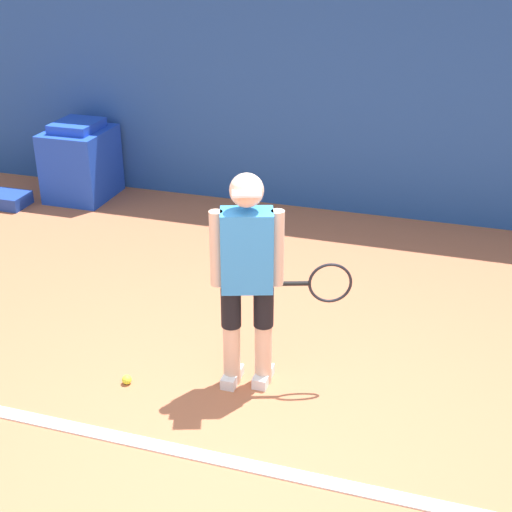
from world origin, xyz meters
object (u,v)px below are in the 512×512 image
Objects in this scene: tennis_ball at (127,380)px; covered_chair at (81,162)px; tennis_player at (249,274)px; equipment_bag at (0,199)px.

covered_chair reaches higher than tennis_ball.
tennis_player reaches higher than equipment_bag.
tennis_ball is at bearing -179.43° from tennis_player.
tennis_player is 2.43× the size of equipment_bag.
covered_chair is 1.40× the size of equipment_bag.
covered_chair is 1.00m from equipment_bag.
equipment_bag is at bearing 128.83° from tennis_player.
covered_chair is at bearing 123.73° from tennis_ball.
covered_chair is at bearing 116.90° from tennis_player.
tennis_player is 22.90× the size of tennis_ball.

